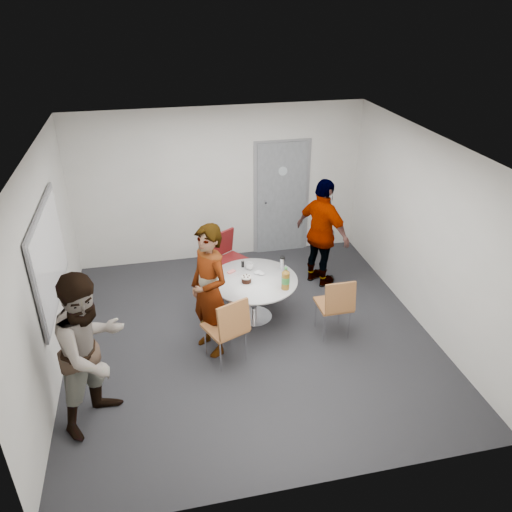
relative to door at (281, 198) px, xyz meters
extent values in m
plane|color=black|center=(-1.10, -2.48, -1.03)|extent=(5.00, 5.00, 0.00)
plane|color=silver|center=(-1.10, -2.48, 1.67)|extent=(5.00, 5.00, 0.00)
plane|color=silver|center=(-1.10, 0.02, 0.32)|extent=(5.00, 0.00, 5.00)
plane|color=silver|center=(-3.60, -2.48, 0.32)|extent=(0.00, 5.00, 5.00)
plane|color=silver|center=(1.40, -2.48, 0.32)|extent=(0.00, 5.00, 5.00)
plane|color=silver|center=(-1.10, -4.98, 0.32)|extent=(5.00, 0.00, 5.00)
cube|color=slate|center=(0.00, -0.01, 0.00)|extent=(0.90, 0.05, 2.05)
cube|color=gray|center=(0.00, 0.01, 0.00)|extent=(1.02, 0.04, 2.12)
cylinder|color=#B2BFC6|center=(0.00, -0.04, 0.52)|extent=(0.16, 0.01, 0.16)
cylinder|color=silver|center=(-0.32, -0.07, -0.01)|extent=(0.04, 0.14, 0.04)
cube|color=gray|center=(-3.56, -2.28, 0.42)|extent=(0.03, 1.90, 1.25)
cube|color=white|center=(-3.54, -2.28, 0.42)|extent=(0.01, 1.78, 1.13)
cylinder|color=silver|center=(-0.95, -2.06, -0.38)|extent=(1.27, 1.27, 0.03)
cylinder|color=silver|center=(-0.95, -2.06, -0.70)|extent=(0.09, 0.09, 0.61)
cylinder|color=silver|center=(-0.95, -2.06, -1.01)|extent=(0.54, 0.54, 0.02)
cylinder|color=silver|center=(-1.07, -2.13, -0.36)|extent=(0.18, 0.18, 0.01)
cylinder|color=black|center=(-1.07, -2.13, -0.32)|extent=(0.14, 0.14, 0.07)
cylinder|color=white|center=(-1.07, -2.13, -0.27)|extent=(0.14, 0.14, 0.02)
cylinder|color=olive|center=(-0.58, -2.40, -0.24)|extent=(0.11, 0.11, 0.26)
cylinder|color=#3A913E|center=(-0.58, -2.40, -0.23)|extent=(0.12, 0.12, 0.10)
cone|color=olive|center=(-0.58, -2.40, -0.08)|extent=(0.11, 0.11, 0.05)
cylinder|color=#429242|center=(-0.58, -2.40, -0.04)|extent=(0.04, 0.04, 0.03)
imported|color=white|center=(-0.95, -1.75, -0.32)|extent=(0.16, 0.16, 0.10)
cylinder|color=black|center=(-1.04, -1.66, -0.31)|extent=(0.05, 0.05, 0.11)
cylinder|color=silver|center=(-0.48, -1.87, -0.27)|extent=(0.07, 0.07, 0.19)
cylinder|color=black|center=(-0.48, -1.87, -0.16)|extent=(0.07, 0.07, 0.03)
cube|color=#F9817C|center=(-1.23, -1.79, -0.35)|extent=(0.14, 0.11, 0.02)
ellipsoid|color=silver|center=(-0.84, -1.93, -0.35)|extent=(0.18, 0.18, 0.03)
cube|color=brown|center=(-1.52, -2.90, -0.52)|extent=(0.62, 0.62, 0.04)
cube|color=brown|center=(-1.43, -3.11, -0.26)|extent=(0.45, 0.27, 0.45)
cylinder|color=silver|center=(-1.41, -2.66, -0.77)|extent=(0.02, 0.02, 0.50)
cylinder|color=silver|center=(-1.76, -2.80, -0.77)|extent=(0.02, 0.02, 0.50)
cylinder|color=silver|center=(-1.27, -3.01, -0.77)|extent=(0.02, 0.02, 0.50)
cylinder|color=silver|center=(-1.62, -3.15, -0.77)|extent=(0.02, 0.02, 0.50)
cube|color=brown|center=(0.05, -2.66, -0.55)|extent=(0.45, 0.45, 0.04)
cube|color=brown|center=(0.05, -2.87, -0.30)|extent=(0.43, 0.10, 0.43)
cylinder|color=silver|center=(0.23, -2.48, -0.79)|extent=(0.02, 0.02, 0.48)
cylinder|color=silver|center=(-0.13, -2.48, -0.79)|extent=(0.02, 0.02, 0.48)
cylinder|color=silver|center=(0.23, -2.84, -0.79)|extent=(0.02, 0.02, 0.48)
cylinder|color=silver|center=(-0.13, -2.84, -0.79)|extent=(0.02, 0.02, 0.48)
cube|color=#5F1314|center=(-1.11, -1.12, -0.54)|extent=(0.62, 0.62, 0.04)
cube|color=#5F1314|center=(-1.22, -0.94, -0.30)|extent=(0.41, 0.32, 0.43)
cylinder|color=silver|center=(-1.16, -1.37, -0.79)|extent=(0.02, 0.02, 0.48)
cylinder|color=silver|center=(-0.85, -1.17, -0.79)|extent=(0.02, 0.02, 0.48)
cylinder|color=silver|center=(-1.36, -1.07, -0.79)|extent=(0.02, 0.02, 0.48)
cylinder|color=silver|center=(-1.06, -0.87, -0.79)|extent=(0.02, 0.02, 0.48)
imported|color=#A5C6EA|center=(-1.66, -2.65, -0.11)|extent=(0.69, 0.80, 1.84)
imported|color=white|center=(-3.05, -3.60, -0.09)|extent=(1.14, 1.16, 1.88)
imported|color=black|center=(0.33, -1.30, -0.12)|extent=(0.90, 1.14, 1.80)
camera|label=1|loc=(-2.24, -8.07, 3.31)|focal=35.00mm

